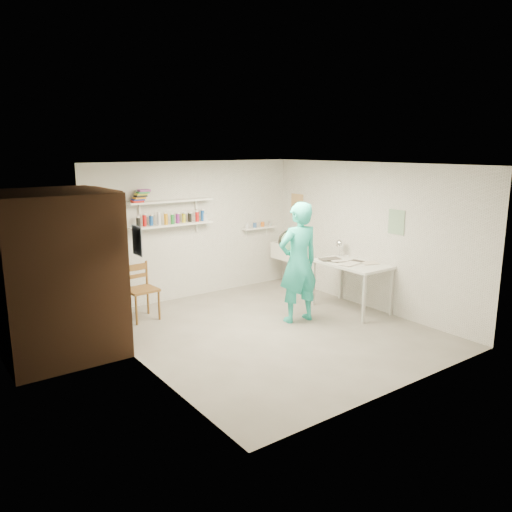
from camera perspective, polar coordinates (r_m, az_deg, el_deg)
floor at (r=7.39m, az=1.84°, el=-8.60°), size 4.00×4.50×0.02m
ceiling at (r=6.91m, az=1.98°, el=10.51°), size 4.00×4.50×0.02m
wall_back at (r=8.91m, az=-7.05°, el=3.00°), size 4.00×0.02×2.40m
wall_front at (r=5.49m, az=16.55°, el=-3.24°), size 4.00×0.02×2.40m
wall_left at (r=6.06m, az=-13.29°, el=-1.64°), size 0.02×4.50×2.40m
wall_right at (r=8.41m, az=12.79°, el=2.24°), size 0.02×4.50×2.40m
doorway_recess at (r=7.06m, az=-16.39°, el=-1.50°), size 0.02×0.90×2.00m
corridor_box at (r=6.86m, az=-21.99°, el=-1.88°), size 1.40×1.50×2.10m
door_lintel at (r=6.91m, az=-16.75°, el=7.01°), size 0.06×1.05×0.10m
door_jamb_near at (r=6.61m, az=-14.75°, el=-2.33°), size 0.06×0.10×2.00m
door_jamb_far at (r=7.53m, az=-17.54°, el=-0.74°), size 0.06×0.10×2.00m
shelf_lower at (r=8.55m, az=-9.59°, el=3.54°), size 1.50×0.22×0.03m
shelf_upper at (r=8.50m, az=-9.69°, el=6.21°), size 1.50×0.22×0.03m
ledge_shelf at (r=9.57m, az=0.32°, el=3.24°), size 0.70×0.14×0.03m
poster_left at (r=6.04m, az=-13.45°, el=1.71°), size 0.01×0.28×0.36m
poster_right_a at (r=9.62m, az=4.71°, el=5.83°), size 0.01×0.34×0.42m
poster_right_b at (r=8.00m, az=15.74°, el=3.76°), size 0.01×0.30×0.38m
belfast_sink at (r=9.52m, az=3.93°, el=0.60°), size 0.48×0.60×0.30m
man at (r=7.56m, az=4.87°, el=-0.77°), size 0.72×0.52×1.84m
wall_clock at (r=7.65m, az=3.69°, el=1.75°), size 0.33×0.07×0.33m
wooden_chair at (r=7.91m, az=-12.94°, el=-3.79°), size 0.47×0.45×0.95m
work_table at (r=8.32m, az=10.85°, el=-3.45°), size 0.72×1.20×0.80m
desk_lamp at (r=8.64m, az=9.60°, el=1.41°), size 0.15×0.15×0.15m
spray_cans at (r=8.53m, az=-9.61°, el=4.21°), size 1.34×0.06×0.17m
book_stack at (r=8.26m, az=-13.09°, el=6.69°), size 0.30×0.14×0.20m
ledge_pots at (r=9.56m, az=0.32°, el=3.60°), size 0.48×0.07×0.09m
papers at (r=8.22m, az=10.96°, el=-0.67°), size 0.30×0.22×0.03m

